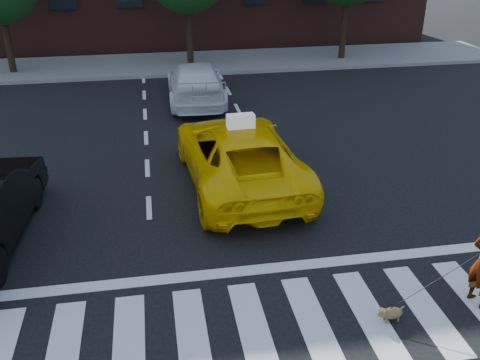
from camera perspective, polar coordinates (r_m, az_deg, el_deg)
name	(u,v)px	position (r m, az deg, el deg)	size (l,w,h in m)	color
ground	(254,330)	(9.04, 1.47, -15.67)	(120.00, 120.00, 0.00)	black
crosswalk	(254,329)	(9.03, 1.47, -15.64)	(13.00, 2.40, 0.01)	silver
stop_line	(237,272)	(10.26, -0.29, -9.75)	(12.00, 0.30, 0.01)	silver
sidewalk_far	(179,63)	(24.85, -6.55, 12.25)	(30.00, 4.00, 0.15)	slate
taxi	(239,154)	(13.17, -0.08, 2.76)	(2.59, 5.61, 1.56)	yellow
white_suv	(196,82)	(19.51, -4.76, 10.33)	(1.96, 4.83, 1.40)	white
dog	(390,313)	(9.41, 15.71, -13.51)	(0.50, 0.24, 0.29)	olive
taxi_sign	(241,121)	(12.64, 0.07, 6.31)	(0.65, 0.28, 0.32)	white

